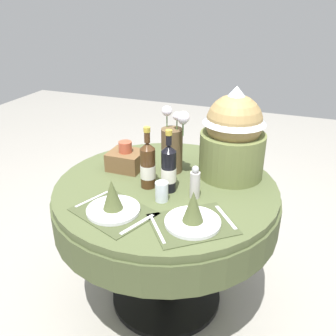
# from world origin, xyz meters

# --- Properties ---
(ground) EXTENTS (8.00, 8.00, 0.00)m
(ground) POSITION_xyz_m (0.00, 0.00, 0.00)
(ground) COLOR #9E998E
(dining_table) EXTENTS (1.16, 1.16, 0.77)m
(dining_table) POSITION_xyz_m (0.00, 0.00, 0.63)
(dining_table) COLOR #4C5633
(dining_table) RESTS_ON ground
(place_setting_left) EXTENTS (0.41, 0.37, 0.16)m
(place_setting_left) POSITION_xyz_m (-0.13, -0.33, 0.81)
(place_setting_left) COLOR #41492B
(place_setting_left) RESTS_ON dining_table
(place_setting_right) EXTENTS (0.43, 0.41, 0.16)m
(place_setting_right) POSITION_xyz_m (0.23, -0.30, 0.81)
(place_setting_right) COLOR #41492B
(place_setting_right) RESTS_ON dining_table
(flower_vase) EXTENTS (0.18, 0.16, 0.37)m
(flower_vase) POSITION_xyz_m (-0.02, 0.16, 0.92)
(flower_vase) COLOR brown
(flower_vase) RESTS_ON dining_table
(wine_bottle_left) EXTENTS (0.08, 0.08, 0.32)m
(wine_bottle_left) POSITION_xyz_m (-0.08, -0.05, 0.89)
(wine_bottle_left) COLOR #422814
(wine_bottle_left) RESTS_ON dining_table
(wine_bottle_right) EXTENTS (0.07, 0.07, 0.32)m
(wine_bottle_right) POSITION_xyz_m (0.03, -0.05, 0.89)
(wine_bottle_right) COLOR black
(wine_bottle_right) RESTS_ON dining_table
(tumbler_near_left) EXTENTS (0.06, 0.06, 0.10)m
(tumbler_near_left) POSITION_xyz_m (0.04, -0.16, 0.81)
(tumbler_near_left) COLOR silver
(tumbler_near_left) RESTS_ON dining_table
(pepper_mill) EXTENTS (0.05, 0.05, 0.17)m
(pepper_mill) POSITION_xyz_m (0.17, -0.07, 0.84)
(pepper_mill) COLOR #B7B2AD
(pepper_mill) RESTS_ON dining_table
(gift_tub_back_right) EXTENTS (0.34, 0.34, 0.48)m
(gift_tub_back_right) POSITION_xyz_m (0.29, 0.22, 1.02)
(gift_tub_back_right) COLOR olive
(gift_tub_back_right) RESTS_ON dining_table
(woven_basket_side_left) EXTENTS (0.18, 0.16, 0.16)m
(woven_basket_side_left) POSITION_xyz_m (-0.27, 0.10, 0.82)
(woven_basket_side_left) COLOR brown
(woven_basket_side_left) RESTS_ON dining_table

